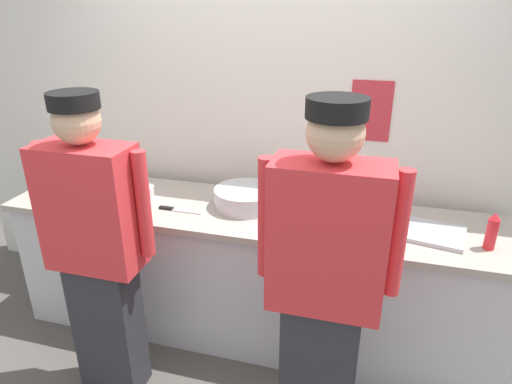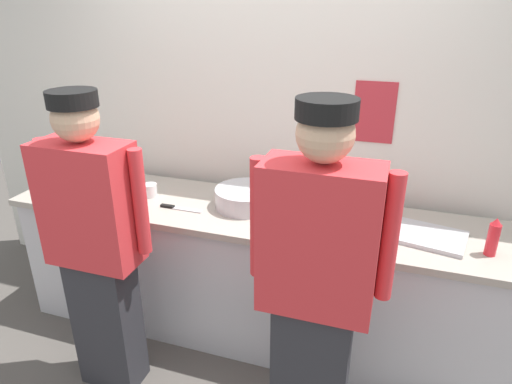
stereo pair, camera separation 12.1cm
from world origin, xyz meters
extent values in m
plane|color=#514C47|center=(0.00, 0.00, 0.00)|extent=(9.00, 9.00, 0.00)
cube|color=silver|center=(0.00, 0.83, 1.37)|extent=(4.81, 0.10, 2.74)
cube|color=#B72D38|center=(0.64, 0.78, 1.45)|extent=(0.24, 0.01, 0.37)
cube|color=silver|center=(0.00, 0.36, 0.43)|extent=(3.01, 0.63, 0.85)
cube|color=#A8A093|center=(0.00, 0.36, 0.87)|extent=(3.07, 0.68, 0.04)
cube|color=#2D2D33|center=(-0.63, -0.30, 0.41)|extent=(0.34, 0.20, 0.81)
cube|color=red|center=(-0.63, -0.30, 1.13)|extent=(0.47, 0.24, 0.64)
cylinder|color=red|center=(-0.90, -0.26, 1.16)|extent=(0.07, 0.07, 0.55)
cylinder|color=red|center=(-0.36, -0.26, 1.16)|extent=(0.07, 0.07, 0.55)
sphere|color=tan|center=(-0.63, -0.30, 1.57)|extent=(0.22, 0.22, 0.22)
cylinder|color=black|center=(-0.63, -0.30, 1.66)|extent=(0.23, 0.23, 0.08)
cube|color=#2D2D33|center=(0.54, -0.34, 0.42)|extent=(0.35, 0.20, 0.83)
cube|color=red|center=(0.54, -0.34, 1.16)|extent=(0.49, 0.24, 0.66)
cylinder|color=red|center=(0.26, -0.30, 1.20)|extent=(0.07, 0.07, 0.56)
cylinder|color=red|center=(0.82, -0.30, 1.20)|extent=(0.07, 0.07, 0.56)
sphere|color=tan|center=(0.54, -0.34, 1.61)|extent=(0.23, 0.23, 0.23)
cylinder|color=black|center=(0.54, -0.34, 1.71)|extent=(0.24, 0.24, 0.08)
cylinder|color=white|center=(0.50, 0.27, 0.90)|extent=(0.21, 0.21, 0.01)
cylinder|color=white|center=(0.50, 0.27, 0.91)|extent=(0.21, 0.21, 0.01)
cylinder|color=white|center=(0.50, 0.27, 0.92)|extent=(0.21, 0.21, 0.01)
cylinder|color=white|center=(0.50, 0.27, 0.94)|extent=(0.21, 0.21, 0.01)
cylinder|color=white|center=(0.50, 0.27, 0.95)|extent=(0.21, 0.21, 0.01)
cylinder|color=white|center=(0.50, 0.27, 0.96)|extent=(0.21, 0.21, 0.01)
cylinder|color=#B7BABF|center=(-0.05, 0.41, 0.95)|extent=(0.39, 0.39, 0.12)
cube|color=#B7BABF|center=(0.98, 0.34, 0.91)|extent=(0.50, 0.37, 0.02)
cylinder|color=red|center=(1.31, 0.25, 0.98)|extent=(0.06, 0.06, 0.17)
cone|color=red|center=(1.31, 0.25, 1.08)|extent=(0.05, 0.05, 0.04)
cylinder|color=red|center=(0.77, 0.56, 0.97)|extent=(0.06, 0.06, 0.15)
cone|color=red|center=(0.77, 0.56, 1.06)|extent=(0.05, 0.05, 0.04)
cylinder|color=white|center=(-1.02, 0.32, 0.92)|extent=(0.08, 0.08, 0.05)
cylinder|color=#5B932D|center=(-1.02, 0.32, 0.94)|extent=(0.07, 0.07, 0.01)
cylinder|color=white|center=(0.17, 0.25, 0.91)|extent=(0.10, 0.10, 0.04)
cylinder|color=orange|center=(0.17, 0.25, 0.93)|extent=(0.08, 0.08, 0.01)
cylinder|color=white|center=(-0.80, 0.18, 0.92)|extent=(0.09, 0.09, 0.04)
cylinder|color=red|center=(-0.80, 0.18, 0.93)|extent=(0.07, 0.07, 0.01)
cylinder|color=white|center=(-0.69, 0.36, 0.94)|extent=(0.09, 0.09, 0.08)
cube|color=#B7BABF|center=(-0.37, 0.24, 0.90)|extent=(0.19, 0.03, 0.01)
cube|color=black|center=(-0.50, 0.24, 0.90)|extent=(0.09, 0.03, 0.02)
camera|label=1|loc=(0.69, -2.00, 2.07)|focal=31.43mm
camera|label=2|loc=(0.81, -1.97, 2.07)|focal=31.43mm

